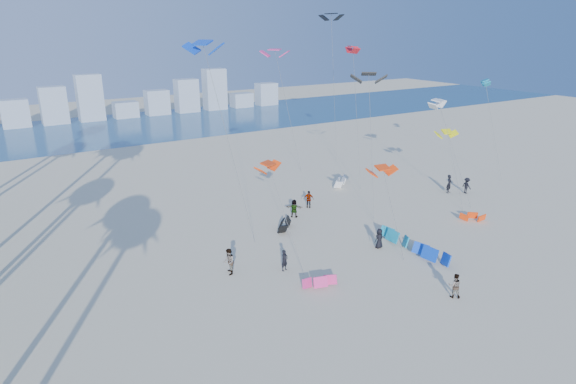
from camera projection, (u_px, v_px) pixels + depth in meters
ground at (410, 379)px, 23.54m from camera, size 220.00×220.00×0.00m
ocean at (96, 130)px, 81.38m from camera, size 220.00×220.00×0.00m
kitesurfer_near at (285, 260)px, 33.92m from camera, size 0.65×0.52×1.55m
kitesurfer_mid at (455, 286)px, 30.50m from camera, size 1.00×0.99×1.63m
kitesurfers_far at (354, 211)px, 42.92m from camera, size 29.18×11.08×1.93m
grounded_kites at (374, 230)px, 39.94m from camera, size 21.01×21.06×1.04m
flying_kites at (345, 69)px, 47.53m from camera, size 35.39×31.82×18.59m
distant_skyline at (76, 105)px, 87.84m from camera, size 85.00×3.00×8.40m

